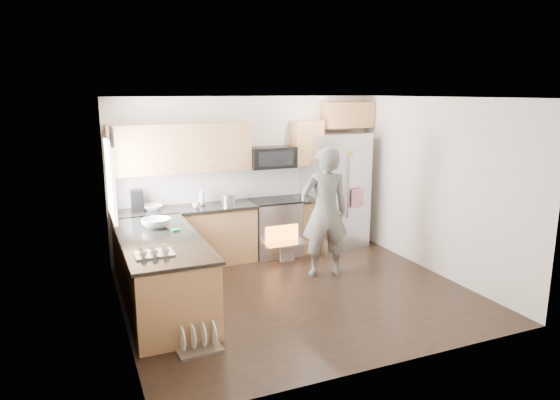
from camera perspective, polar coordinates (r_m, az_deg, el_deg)
name	(u,v)px	position (r m, az deg, el deg)	size (l,w,h in m)	color
ground	(298,293)	(6.87, 2.03, -10.61)	(4.50, 4.50, 0.00)	black
room_shell	(295,171)	(6.41, 1.78, 3.32)	(4.54, 4.04, 2.62)	beige
back_cabinet_run	(218,202)	(7.96, -7.07, -0.20)	(4.45, 0.64, 2.50)	#B37547
peninsula	(162,273)	(6.45, -13.33, -8.08)	(0.96, 2.36, 1.04)	#B37547
stove_range	(274,215)	(8.27, -0.66, -1.68)	(0.76, 0.97, 1.79)	#B7B7BC
refrigerator	(335,191)	(8.69, 6.35, 1.08)	(1.09, 0.91, 1.99)	#B7B7BC
person	(325,212)	(7.28, 5.15, -1.38)	(0.70, 0.46, 1.91)	slate
dish_rack	(198,342)	(5.56, -9.36, -15.73)	(0.49, 0.40, 0.29)	#B7B7BC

